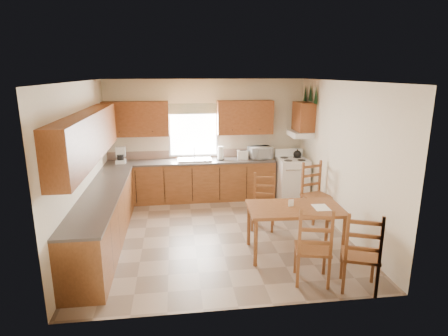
{
  "coord_description": "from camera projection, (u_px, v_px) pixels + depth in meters",
  "views": [
    {
      "loc": [
        -0.71,
        -6.24,
        2.85
      ],
      "look_at": [
        0.15,
        0.3,
        1.15
      ],
      "focal_mm": 30.0,
      "sensor_mm": 36.0,
      "label": 1
    }
  ],
  "objects": [
    {
      "name": "upper_cab_back_right",
      "position": [
        245.0,
        117.0,
        8.44
      ],
      "size": [
        1.25,
        0.33,
        0.75
      ],
      "primitive_type": "cube",
      "color": "brown",
      "rests_on": "wall_back"
    },
    {
      "name": "stove",
      "position": [
        292.0,
        180.0,
        8.44
      ],
      "size": [
        0.64,
        0.66,
        0.95
      ],
      "primitive_type": "cube",
      "rotation": [
        0.0,
        0.0,
        -0.0
      ],
      "color": "silver",
      "rests_on": "floor"
    },
    {
      "name": "window_frame",
      "position": [
        193.0,
        131.0,
        8.5
      ],
      "size": [
        1.13,
        0.02,
        1.18
      ],
      "primitive_type": "cube",
      "color": "silver",
      "rests_on": "wall_back"
    },
    {
      "name": "chair_far_left",
      "position": [
        263.0,
        202.0,
        6.92
      ],
      "size": [
        0.53,
        0.52,
        1.01
      ],
      "primitive_type": "cube",
      "rotation": [
        0.0,
        0.0,
        -0.32
      ],
      "color": "brown",
      "rests_on": "floor"
    },
    {
      "name": "chair_near_left",
      "position": [
        313.0,
        244.0,
        5.13
      ],
      "size": [
        0.56,
        0.54,
        1.12
      ],
      "primitive_type": "cube",
      "rotation": [
        0.0,
        0.0,
        2.91
      ],
      "color": "brown",
      "rests_on": "floor"
    },
    {
      "name": "pine_decal_c",
      "position": [
        305.0,
        93.0,
        8.37
      ],
      "size": [
        0.22,
        0.22,
        0.36
      ],
      "primitive_type": "cone",
      "color": "black",
      "rests_on": "wall_right"
    },
    {
      "name": "lower_cab_back",
      "position": [
        192.0,
        181.0,
        8.5
      ],
      "size": [
        3.75,
        0.6,
        0.88
      ],
      "primitive_type": "cube",
      "color": "brown",
      "rests_on": "floor"
    },
    {
      "name": "wall_left",
      "position": [
        82.0,
        165.0,
        6.17
      ],
      "size": [
        4.5,
        4.5,
        0.0
      ],
      "primitive_type": "plane",
      "color": "beige",
      "rests_on": "floor"
    },
    {
      "name": "microwave",
      "position": [
        260.0,
        153.0,
        8.53
      ],
      "size": [
        0.51,
        0.4,
        0.28
      ],
      "primitive_type": "imported",
      "rotation": [
        0.0,
        0.0,
        0.14
      ],
      "color": "silver",
      "rests_on": "counter_back"
    },
    {
      "name": "pine_decal_a",
      "position": [
        316.0,
        95.0,
        7.75
      ],
      "size": [
        0.22,
        0.22,
        0.36
      ],
      "primitive_type": "cone",
      "color": "black",
      "rests_on": "wall_right"
    },
    {
      "name": "wall_right",
      "position": [
        342.0,
        158.0,
        6.74
      ],
      "size": [
        4.5,
        4.5,
        0.0
      ],
      "primitive_type": "plane",
      "color": "beige",
      "rests_on": "floor"
    },
    {
      "name": "wall_front",
      "position": [
        240.0,
        206.0,
        4.29
      ],
      "size": [
        4.5,
        4.5,
        0.0
      ],
      "primitive_type": "plane",
      "color": "beige",
      "rests_on": "floor"
    },
    {
      "name": "ceiling",
      "position": [
        217.0,
        81.0,
        6.12
      ],
      "size": [
        4.5,
        4.5,
        0.0
      ],
      "primitive_type": "plane",
      "color": "brown",
      "rests_on": "floor"
    },
    {
      "name": "counter_left",
      "position": [
        102.0,
        194.0,
        6.17
      ],
      "size": [
        0.63,
        3.6,
        0.04
      ],
      "primitive_type": "cube",
      "color": "#4D4441",
      "rests_on": "lower_cab_left"
    },
    {
      "name": "chair_near_right",
      "position": [
        361.0,
        250.0,
        4.95
      ],
      "size": [
        0.6,
        0.59,
        1.11
      ],
      "primitive_type": "cube",
      "rotation": [
        0.0,
        0.0,
        2.77
      ],
      "color": "brown",
      "rests_on": "floor"
    },
    {
      "name": "upper_cab_back_left",
      "position": [
        136.0,
        119.0,
        8.13
      ],
      "size": [
        1.41,
        0.33,
        0.75
      ],
      "primitive_type": "cube",
      "color": "brown",
      "rests_on": "wall_back"
    },
    {
      "name": "sink_basin",
      "position": [
        195.0,
        160.0,
        8.39
      ],
      "size": [
        0.75,
        0.45,
        0.04
      ],
      "primitive_type": "cube",
      "color": "silver",
      "rests_on": "counter_back"
    },
    {
      "name": "dining_table",
      "position": [
        294.0,
        230.0,
        5.97
      ],
      "size": [
        1.51,
        0.92,
        0.79
      ],
      "primitive_type": "cube",
      "rotation": [
        0.0,
        0.0,
        -0.05
      ],
      "color": "brown",
      "rests_on": "floor"
    },
    {
      "name": "floor",
      "position": [
        218.0,
        234.0,
        6.79
      ],
      "size": [
        4.5,
        4.5,
        0.0
      ],
      "primitive_type": "plane",
      "color": "gray",
      "rests_on": "ground"
    },
    {
      "name": "chair_far_right",
      "position": [
        317.0,
        193.0,
        7.28
      ],
      "size": [
        0.59,
        0.58,
        1.14
      ],
      "primitive_type": "cube",
      "rotation": [
        0.0,
        0.0,
        0.3
      ],
      "color": "brown",
      "rests_on": "floor"
    },
    {
      "name": "table_card",
      "position": [
        291.0,
        203.0,
        5.89
      ],
      "size": [
        0.08,
        0.03,
        0.11
      ],
      "primitive_type": "cube",
      "rotation": [
        0.0,
        0.0,
        0.13
      ],
      "color": "white",
      "rests_on": "dining_table"
    },
    {
      "name": "wall_back",
      "position": [
        206.0,
        139.0,
        8.61
      ],
      "size": [
        4.5,
        4.5,
        0.0
      ],
      "primitive_type": "plane",
      "color": "beige",
      "rests_on": "floor"
    },
    {
      "name": "upper_cab_left",
      "position": [
        88.0,
        137.0,
        5.92
      ],
      "size": [
        0.33,
        3.6,
        0.75
      ],
      "primitive_type": "cube",
      "color": "brown",
      "rests_on": "wall_left"
    },
    {
      "name": "upper_cab_stove",
      "position": [
        303.0,
        117.0,
        8.16
      ],
      "size": [
        0.33,
        0.62,
        0.62
      ],
      "primitive_type": "cube",
      "color": "brown",
      "rests_on": "wall_right"
    },
    {
      "name": "backsplash",
      "position": [
        191.0,
        154.0,
        8.64
      ],
      "size": [
        3.75,
        0.01,
        0.18
      ],
      "primitive_type": "cube",
      "color": "#8B6F60",
      "rests_on": "counter_back"
    },
    {
      "name": "lower_cab_left",
      "position": [
        104.0,
        219.0,
        6.29
      ],
      "size": [
        0.6,
        3.6,
        0.88
      ],
      "primitive_type": "cube",
      "color": "brown",
      "rests_on": "floor"
    },
    {
      "name": "counter_back",
      "position": [
        191.0,
        161.0,
        8.39
      ],
      "size": [
        3.75,
        0.63,
        0.04
      ],
      "primitive_type": "cube",
      "color": "#4D4441",
      "rests_on": "lower_cab_back"
    },
    {
      "name": "pine_decal_b",
      "position": [
        311.0,
        92.0,
        8.05
      ],
      "size": [
        0.22,
        0.22,
        0.36
      ],
      "primitive_type": "cone",
      "color": "black",
      "rests_on": "wall_right"
    },
    {
      "name": "table_paper",
      "position": [
        321.0,
        207.0,
        5.85
      ],
      "size": [
        0.24,
        0.32,
        0.0
      ],
      "primitive_type": "cube",
      "rotation": [
        0.0,
        0.0,
        -0.04
      ],
      "color": "white",
      "rests_on": "dining_table"
    },
    {
      "name": "paper_towel",
      "position": [
        220.0,
        153.0,
        8.41
      ],
      "size": [
        0.16,
        0.16,
        0.31
      ],
      "primitive_type": "cylinder",
      "rotation": [
        0.0,
        0.0,
        -0.2
      ],
      "color": "white",
      "rests_on": "counter_back"
    },
    {
      "name": "window_pane",
      "position": [
        193.0,
        131.0,
        8.49
      ],
      "size": [
        1.05,
        0.01,
        1.1
      ],
      "primitive_type": "cube",
      "color": "white",
      "rests_on": "wall_back"
    },
    {
      "name": "window_valance",
      "position": [
        193.0,
        109.0,
        8.34
      ],
      "size": [
        1.19,
        0.01,
        0.24
      ],
      "primitive_type": "cube",
      "color": "#50633B",
      "rests_on": "wall_back"
    },
    {
      "name": "coffeemaker",
      "position": [
        120.0,
        155.0,
        8.1
      ],
      "size": [
        0.3,
        0.32,
        0.38
      ],
      "primitive_type": "cube",
      "rotation": [
        0.0,
        0.0,
        -0.31
      ],
      "color": "silver",
      "rests_on": "counter_back"
    },
    {
      "name": "range_hood",
      "position": [
        300.0,
        134.0,
        8.25
      ],
      "size": [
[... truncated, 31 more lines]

